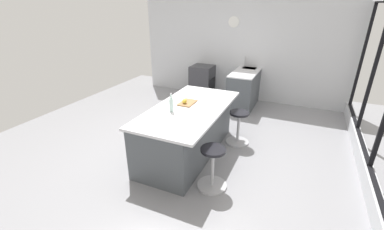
% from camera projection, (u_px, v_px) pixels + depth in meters
% --- Properties ---
extents(ground_plane, '(7.83, 7.83, 0.00)m').
position_uv_depth(ground_plane, '(195.00, 144.00, 4.97)').
color(ground_plane, gray).
extents(interior_partition_left, '(0.15, 5.62, 2.67)m').
position_uv_depth(interior_partition_left, '(240.00, 50.00, 6.95)').
color(interior_partition_left, silver).
rests_on(interior_partition_left, ground_plane).
extents(sink_cabinet, '(1.86, 0.60, 1.19)m').
position_uv_depth(sink_cabinet, '(247.00, 86.00, 6.88)').
color(sink_cabinet, '#4C5156').
rests_on(sink_cabinet, ground_plane).
extents(oven_range, '(0.60, 0.61, 0.88)m').
position_uv_depth(oven_range, '(202.00, 81.00, 7.37)').
color(oven_range, '#38383D').
rests_on(oven_range, ground_plane).
extents(kitchen_island, '(2.26, 1.13, 0.88)m').
position_uv_depth(kitchen_island, '(187.00, 130.00, 4.52)').
color(kitchen_island, '#4C5156').
rests_on(kitchen_island, ground_plane).
extents(stool_by_window, '(0.44, 0.44, 0.64)m').
position_uv_depth(stool_by_window, '(238.00, 129.00, 4.89)').
color(stool_by_window, '#B7B7BC').
rests_on(stool_by_window, ground_plane).
extents(stool_middle, '(0.44, 0.44, 0.64)m').
position_uv_depth(stool_middle, '(212.00, 169.00, 3.70)').
color(stool_middle, '#B7B7BC').
rests_on(stool_middle, ground_plane).
extents(cutting_board, '(0.36, 0.24, 0.02)m').
position_uv_depth(cutting_board, '(187.00, 103.00, 4.49)').
color(cutting_board, olive).
rests_on(cutting_board, kitchen_island).
extents(apple_yellow, '(0.08, 0.08, 0.08)m').
position_uv_depth(apple_yellow, '(185.00, 101.00, 4.42)').
color(apple_yellow, gold).
rests_on(apple_yellow, cutting_board).
extents(water_bottle, '(0.06, 0.06, 0.31)m').
position_uv_depth(water_bottle, '(171.00, 104.00, 4.11)').
color(water_bottle, silver).
rests_on(water_bottle, kitchen_island).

